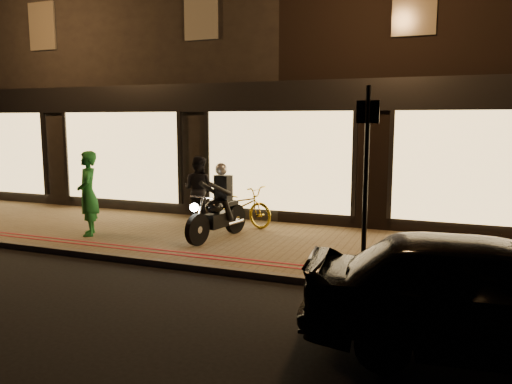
# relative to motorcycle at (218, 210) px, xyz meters

# --- Properties ---
(ground) EXTENTS (90.00, 90.00, 0.00)m
(ground) POSITION_rel_motorcycle_xyz_m (0.60, -1.91, -0.73)
(ground) COLOR black
(ground) RESTS_ON ground
(sidewalk) EXTENTS (50.00, 4.00, 0.12)m
(sidewalk) POSITION_rel_motorcycle_xyz_m (0.60, 0.09, -0.67)
(sidewalk) COLOR brown
(sidewalk) RESTS_ON ground
(kerb_stone) EXTENTS (50.00, 0.14, 0.12)m
(kerb_stone) POSITION_rel_motorcycle_xyz_m (0.60, -1.86, -0.67)
(kerb_stone) COLOR #59544C
(kerb_stone) RESTS_ON ground
(red_kerb_lines) EXTENTS (50.00, 0.26, 0.01)m
(red_kerb_lines) POSITION_rel_motorcycle_xyz_m (0.60, -1.36, -0.61)
(red_kerb_lines) COLOR maroon
(red_kerb_lines) RESTS_ON sidewalk
(building_row) EXTENTS (48.00, 10.11, 8.50)m
(building_row) POSITION_rel_motorcycle_xyz_m (0.60, 7.08, 3.51)
(building_row) COLOR black
(building_row) RESTS_ON ground
(motorcycle) EXTENTS (0.70, 1.93, 1.59)m
(motorcycle) POSITION_rel_motorcycle_xyz_m (0.00, 0.00, 0.00)
(motorcycle) COLOR black
(motorcycle) RESTS_ON sidewalk
(sign_post) EXTENTS (0.35, 0.08, 3.00)m
(sign_post) POSITION_rel_motorcycle_xyz_m (3.25, -1.43, 1.06)
(sign_post) COLOR black
(sign_post) RESTS_ON sidewalk
(bicycle_gold) EXTENTS (1.93, 1.14, 0.96)m
(bicycle_gold) POSITION_rel_motorcycle_xyz_m (-0.09, 1.37, -0.13)
(bicycle_gold) COLOR gold
(bicycle_gold) RESTS_ON sidewalk
(person_green) EXTENTS (0.75, 0.79, 1.82)m
(person_green) POSITION_rel_motorcycle_xyz_m (-2.75, -0.73, 0.30)
(person_green) COLOR #207B31
(person_green) RESTS_ON sidewalk
(person_dark) EXTENTS (0.83, 0.67, 1.62)m
(person_dark) POSITION_rel_motorcycle_xyz_m (-1.16, 1.32, 0.19)
(person_dark) COLOR black
(person_dark) RESTS_ON sidewalk
(parked_car) EXTENTS (4.25, 2.07, 1.40)m
(parked_car) POSITION_rel_motorcycle_xyz_m (4.95, -3.42, -0.04)
(parked_car) COLOR black
(parked_car) RESTS_ON ground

